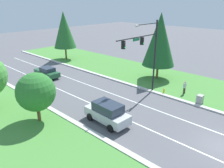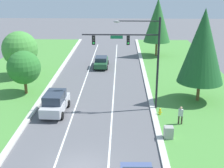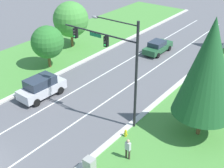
{
  "view_description": "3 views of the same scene",
  "coord_description": "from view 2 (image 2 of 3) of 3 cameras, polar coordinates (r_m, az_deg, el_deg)",
  "views": [
    {
      "loc": [
        -16.18,
        -3.34,
        10.55
      ],
      "look_at": [
        1.29,
        12.99,
        1.54
      ],
      "focal_mm": 35.0,
      "sensor_mm": 36.0,
      "label": 1
    },
    {
      "loc": [
        2.57,
        -17.3,
        11.95
      ],
      "look_at": [
        1.64,
        14.21,
        1.15
      ],
      "focal_mm": 50.0,
      "sensor_mm": 36.0,
      "label": 2
    },
    {
      "loc": [
        16.75,
        -6.91,
        14.91
      ],
      "look_at": [
        1.56,
        13.25,
        1.2
      ],
      "focal_mm": 50.0,
      "sensor_mm": 36.0,
      "label": 3
    }
  ],
  "objects": [
    {
      "name": "traffic_signal_mast",
      "position": [
        28.39,
        4.73,
        6.12
      ],
      "size": [
        6.99,
        0.41,
        8.68
      ],
      "color": "black",
      "rests_on": "ground_plane"
    },
    {
      "name": "silver_suv",
      "position": [
        29.23,
        -10.36,
        -3.36
      ],
      "size": [
        2.19,
        4.6,
        2.01
      ],
      "rotation": [
        0.0,
        0.0,
        -0.04
      ],
      "color": "silver",
      "rests_on": "ground_plane"
    },
    {
      "name": "oak_near_left_tree",
      "position": [
        34.13,
        -15.81,
        2.92
      ],
      "size": [
        3.54,
        3.54,
        4.74
      ],
      "color": "brown",
      "rests_on": "ground_plane"
    },
    {
      "name": "fire_hydrant",
      "position": [
        28.84,
        8.77,
        -5.06
      ],
      "size": [
        0.34,
        0.2,
        0.7
      ],
      "color": "gold",
      "rests_on": "ground_plane"
    },
    {
      "name": "conifer_far_right_tree",
      "position": [
        31.46,
        16.22,
        6.67
      ],
      "size": [
        4.52,
        4.52,
        9.31
      ],
      "color": "brown",
      "rests_on": "ground_plane"
    },
    {
      "name": "forest_sedan",
      "position": [
        43.68,
        -1.98,
        4.08
      ],
      "size": [
        1.94,
        4.57,
        1.54
      ],
      "rotation": [
        0.0,
        0.0,
        -0.0
      ],
      "color": "#235633",
      "rests_on": "ground_plane"
    },
    {
      "name": "conifer_near_right_tree",
      "position": [
        49.68,
        8.33,
        11.45
      ],
      "size": [
        4.16,
        4.16,
        9.0
      ],
      "color": "brown",
      "rests_on": "ground_plane"
    },
    {
      "name": "utility_cabinet",
      "position": [
        24.88,
        10.3,
        -8.77
      ],
      "size": [
        0.7,
        0.6,
        1.04
      ],
      "color": "#9E9E99",
      "rests_on": "ground_plane"
    },
    {
      "name": "oak_far_left_tree",
      "position": [
        40.2,
        -16.5,
        6.14
      ],
      "size": [
        4.39,
        4.39,
        5.8
      ],
      "color": "brown",
      "rests_on": "ground_plane"
    },
    {
      "name": "pedestrian",
      "position": [
        27.12,
        12.43,
        -5.53
      ],
      "size": [
        0.4,
        0.24,
        1.69
      ],
      "rotation": [
        0.0,
        0.0,
        3.08
      ],
      "color": "#42382D",
      "rests_on": "ground_plane"
    }
  ]
}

